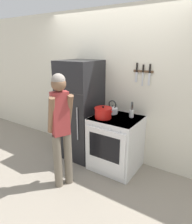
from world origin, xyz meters
TOP-DOWN VIEW (x-y plane):
  - ground_plane at (0.00, 0.00)m, footprint 14.00×14.00m
  - wall_back at (0.00, 0.03)m, footprint 10.00×0.06m
  - refrigerator at (-0.43, -0.32)m, footprint 0.64×0.67m
  - stove_range at (0.30, -0.36)m, footprint 0.74×0.72m
  - dutch_oven_pot at (0.13, -0.47)m, footprint 0.31×0.27m
  - tea_kettle at (0.15, -0.20)m, footprint 0.23×0.18m
  - utensil_jar at (0.49, -0.20)m, footprint 0.07×0.07m
  - person at (-0.11, -1.16)m, footprint 0.36×0.40m
  - wall_knife_strip at (0.56, -0.02)m, footprint 0.31×0.03m

SIDE VIEW (x-z plane):
  - ground_plane at x=0.00m, z-range 0.00..0.00m
  - stove_range at x=0.30m, z-range 0.01..0.89m
  - refrigerator at x=-0.43m, z-range 0.00..1.73m
  - person at x=-0.11m, z-range 0.11..1.74m
  - tea_kettle at x=0.15m, z-range 0.83..1.06m
  - utensil_jar at x=0.49m, z-range 0.82..1.08m
  - dutch_oven_pot at x=0.13m, z-range 0.87..1.06m
  - wall_back at x=0.00m, z-range 0.00..2.55m
  - wall_knife_strip at x=0.56m, z-range 1.41..1.76m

